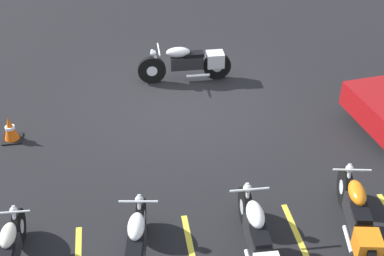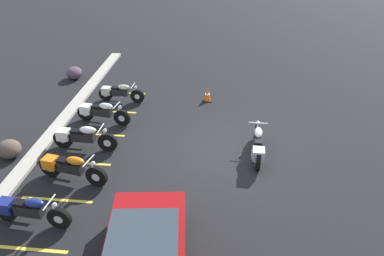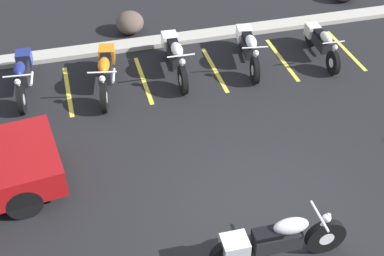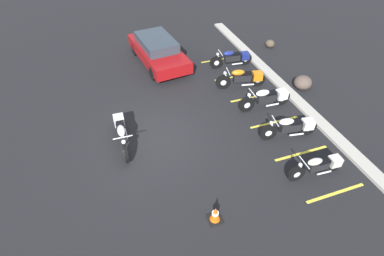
% 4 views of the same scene
% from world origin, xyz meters
% --- Properties ---
extents(ground, '(60.00, 60.00, 0.00)m').
position_xyz_m(ground, '(0.00, 0.00, 0.00)').
color(ground, black).
extents(motorcycle_silver_featured, '(2.30, 0.64, 0.90)m').
position_xyz_m(motorcycle_silver_featured, '(-0.26, -0.97, 0.48)').
color(motorcycle_silver_featured, black).
rests_on(motorcycle_silver_featured, ground).
extents(parked_bike_1, '(0.80, 2.26, 0.90)m').
position_xyz_m(parked_bike_1, '(-2.11, 4.76, 0.48)').
color(parked_bike_1, black).
rests_on(parked_bike_1, ground).
extents(parked_bike_2, '(0.64, 2.29, 0.90)m').
position_xyz_m(parked_bike_2, '(-0.40, 5.00, 0.48)').
color(parked_bike_2, black).
rests_on(parked_bike_2, ground).
extents(parked_bike_3, '(0.72, 2.19, 0.86)m').
position_xyz_m(parked_bike_3, '(1.46, 4.92, 0.46)').
color(parked_bike_3, black).
rests_on(parked_bike_3, ground).
extents(traffic_cone, '(0.40, 0.40, 0.54)m').
position_xyz_m(traffic_cone, '(3.78, 0.96, 0.25)').
color(traffic_cone, black).
rests_on(traffic_cone, ground).
extents(stall_line_2, '(0.10, 2.10, 0.00)m').
position_xyz_m(stall_line_2, '(-1.24, 4.83, 0.00)').
color(stall_line_2, gold).
rests_on(stall_line_2, ground).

